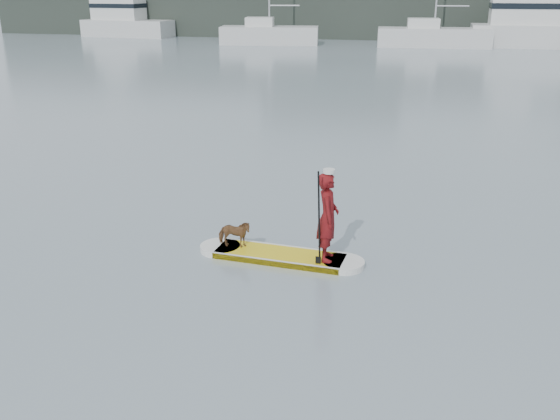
% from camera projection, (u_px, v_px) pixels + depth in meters
% --- Properties ---
extents(ground, '(140.00, 140.00, 0.00)m').
position_uv_depth(ground, '(441.00, 284.00, 11.06)').
color(ground, slate).
rests_on(ground, ground).
extents(paddleboard, '(3.29, 0.99, 0.12)m').
position_uv_depth(paddleboard, '(280.00, 256.00, 12.06)').
color(paddleboard, yellow).
rests_on(paddleboard, ground).
extents(paddler, '(0.49, 0.67, 1.69)m').
position_uv_depth(paddler, '(328.00, 217.00, 11.48)').
color(paddler, maroon).
rests_on(paddler, paddleboard).
extents(white_cap, '(0.22, 0.22, 0.07)m').
position_uv_depth(white_cap, '(329.00, 171.00, 11.18)').
color(white_cap, silver).
rests_on(white_cap, paddler).
extents(dog, '(0.68, 0.36, 0.56)m').
position_uv_depth(dog, '(234.00, 234.00, 12.21)').
color(dog, '#51321B').
rests_on(dog, paddleboard).
extents(paddle, '(0.10, 0.30, 2.00)m').
position_uv_depth(paddle, '(319.00, 230.00, 11.34)').
color(paddle, black).
rests_on(paddle, ground).
extents(sailboat_c, '(8.71, 4.04, 12.04)m').
position_uv_depth(sailboat_c, '(269.00, 34.00, 53.96)').
color(sailboat_c, silver).
rests_on(sailboat_c, ground).
extents(sailboat_d, '(9.34, 3.48, 13.50)m').
position_uv_depth(sailboat_d, '(433.00, 35.00, 51.67)').
color(sailboat_d, silver).
rests_on(sailboat_d, ground).
extents(motor_yacht_a, '(10.97, 3.46, 6.57)m').
position_uv_depth(motor_yacht_a, '(535.00, 24.00, 51.13)').
color(motor_yacht_a, silver).
rests_on(motor_yacht_a, ground).
extents(motor_yacht_b, '(9.17, 3.86, 5.89)m').
position_uv_depth(motor_yacht_b, '(124.00, 19.00, 61.50)').
color(motor_yacht_b, silver).
rests_on(motor_yacht_b, ground).
extents(shore_mass, '(90.00, 6.00, 6.00)m').
position_uv_depth(shore_mass, '(438.00, 6.00, 58.53)').
color(shore_mass, black).
rests_on(shore_mass, ground).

